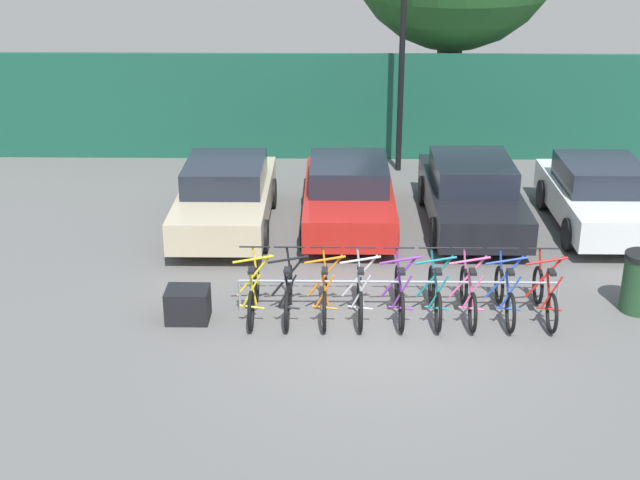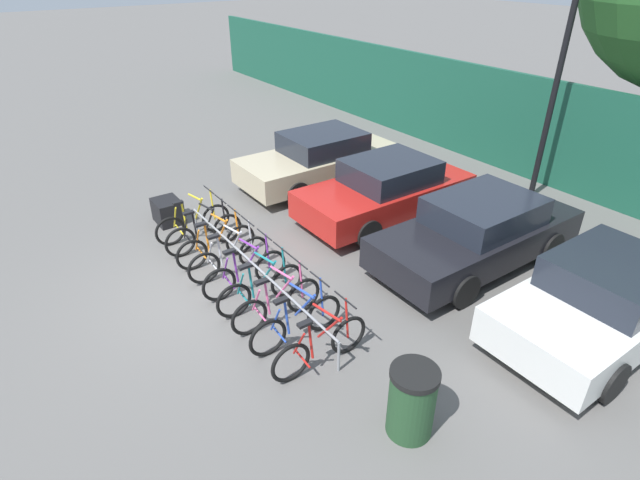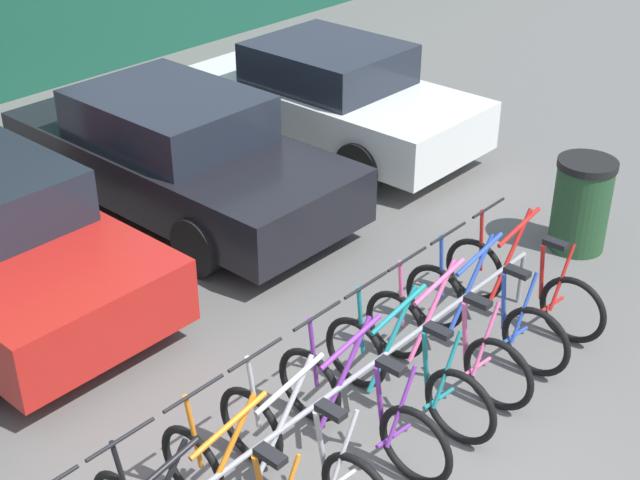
{
  "view_description": "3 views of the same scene",
  "coord_description": "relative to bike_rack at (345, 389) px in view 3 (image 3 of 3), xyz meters",
  "views": [
    {
      "loc": [
        -0.68,
        -12.72,
        6.75
      ],
      "look_at": [
        -0.88,
        0.98,
        1.17
      ],
      "focal_mm": 50.0,
      "sensor_mm": 36.0,
      "label": 1
    },
    {
      "loc": [
        7.43,
        -2.72,
        5.43
      ],
      "look_at": [
        0.95,
        1.83,
        0.89
      ],
      "focal_mm": 28.0,
      "sensor_mm": 36.0,
      "label": 2
    },
    {
      "loc": [
        -3.72,
        -2.78,
        4.84
      ],
      "look_at": [
        1.81,
        2.17,
        0.67
      ],
      "focal_mm": 50.0,
      "sensor_mm": 36.0,
      "label": 3
    }
  ],
  "objects": [
    {
      "name": "bicycle_pink",
      "position": [
        1.14,
        -0.15,
        -0.13
      ],
      "size": [
        0.68,
        1.71,
        1.05
      ],
      "rotation": [
        0.0,
        0.0,
        0.04
      ],
      "color": "black",
      "rests_on": "ground"
    },
    {
      "name": "car_white",
      "position": [
        4.38,
        3.95,
        0.19
      ],
      "size": [
        1.91,
        4.03,
        1.4
      ],
      "color": "silver",
      "rests_on": "ground"
    },
    {
      "name": "bicycle_purple",
      "position": [
        0.01,
        -0.15,
        -0.13
      ],
      "size": [
        0.68,
        1.71,
        1.05
      ],
      "rotation": [
        0.0,
        0.0,
        -0.03
      ],
      "color": "black",
      "rests_on": "ground"
    },
    {
      "name": "bicycle_red",
      "position": [
        2.4,
        -0.15,
        -0.13
      ],
      "size": [
        0.68,
        1.71,
        1.05
      ],
      "rotation": [
        0.0,
        0.0,
        0.01
      ],
      "color": "black",
      "rests_on": "ground"
    },
    {
      "name": "bike_rack",
      "position": [
        0.0,
        0.0,
        0.0
      ],
      "size": [
        5.34,
        0.04,
        0.57
      ],
      "color": "gray",
      "rests_on": "ground"
    },
    {
      "name": "trash_bin",
      "position": [
        4.03,
        0.11,
        0.02
      ],
      "size": [
        0.63,
        0.63,
        1.03
      ],
      "color": "#234728",
      "rests_on": "ground"
    },
    {
      "name": "bicycle_teal",
      "position": [
        0.59,
        -0.15,
        -0.13
      ],
      "size": [
        0.68,
        1.71,
        1.05
      ],
      "rotation": [
        0.0,
        0.0,
        0.07
      ],
      "color": "black",
      "rests_on": "ground"
    },
    {
      "name": "bicycle_blue",
      "position": [
        1.74,
        -0.15,
        -0.13
      ],
      "size": [
        0.68,
        1.71,
        1.05
      ],
      "rotation": [
        0.0,
        0.0,
        -0.01
      ],
      "color": "black",
      "rests_on": "ground"
    },
    {
      "name": "car_black",
      "position": [
        1.77,
        4.07,
        0.19
      ],
      "size": [
        1.91,
        4.44,
        1.4
      ],
      "color": "black",
      "rests_on": "ground"
    },
    {
      "name": "bicycle_silver",
      "position": [
        -0.65,
        -0.15,
        -0.13
      ],
      "size": [
        0.68,
        1.71,
        1.05
      ],
      "rotation": [
        0.0,
        0.0,
        -0.02
      ],
      "color": "black",
      "rests_on": "ground"
    }
  ]
}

